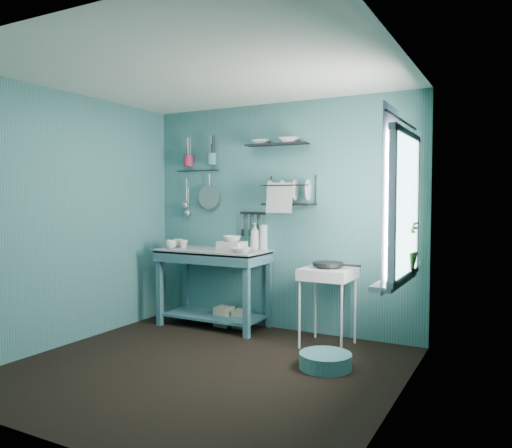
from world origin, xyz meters
The scene contains 36 objects.
floor centered at (0.00, 0.00, 0.00)m, with size 3.20×3.20×0.00m, color black.
ceiling centered at (0.00, 0.00, 2.50)m, with size 3.20×3.20×0.00m, color silver.
wall_back centered at (0.00, 1.50, 1.25)m, with size 3.20×3.20×0.00m, color #336969.
wall_front centered at (0.00, -1.50, 1.25)m, with size 3.20×3.20×0.00m, color #336969.
wall_left centered at (-1.60, 0.00, 1.25)m, with size 3.00×3.00×0.00m, color #336969.
wall_right centered at (1.60, 0.00, 1.25)m, with size 3.00×3.00×0.00m, color #336969.
work_counter centered at (-0.70, 1.24, 0.44)m, with size 1.24×0.62×0.88m, color #305C66.
mug_left centered at (-1.18, 1.08, 0.93)m, with size 0.12×0.12×0.10m, color silver.
mug_mid centered at (-1.08, 1.18, 0.92)m, with size 0.10×0.10×0.09m, color silver.
mug_right centered at (-1.20, 1.24, 0.93)m, with size 0.12×0.12×0.10m, color silver.
wash_tub centered at (-0.45, 1.22, 0.93)m, with size 0.28×0.22×0.10m, color beige.
tub_bowl centered at (-0.45, 1.22, 1.01)m, with size 0.20×0.20×0.06m, color silver.
soap_bottle centered at (-0.28, 1.44, 1.03)m, with size 0.12×0.12×0.30m, color beige.
water_bottle centered at (-0.18, 1.46, 1.02)m, with size 0.09×0.09×0.28m, color silver.
counter_bowl centered at (-0.25, 1.09, 0.90)m, with size 0.22×0.22×0.05m, color silver.
hotplate_stand centered at (0.70, 1.12, 0.39)m, with size 0.48×0.48×0.77m, color silver.
frying_pan centered at (0.70, 1.12, 0.81)m, with size 0.30×0.30×0.04m, color black.
knife_strip centered at (-0.32, 1.47, 1.28)m, with size 0.32×0.02×0.03m, color black.
dish_rack centered at (0.17, 1.37, 1.54)m, with size 0.55×0.24×0.32m, color black.
upper_shelf centered at (0.01, 1.40, 2.04)m, with size 0.70×0.18×0.01m, color black.
shelf_bowl_left centered at (-0.18, 1.40, 2.01)m, with size 0.20×0.20×0.05m, color silver.
shelf_bowl_right centered at (0.16, 1.40, 2.03)m, with size 0.23×0.23×0.06m, color silver.
utensil_cup_magenta centered at (-1.18, 1.42, 1.90)m, with size 0.11×0.11×0.13m, color #A11D42.
utensil_cup_teal centered at (-0.84, 1.42, 1.91)m, with size 0.11×0.11×0.13m, color teal.
colander centered at (-0.90, 1.45, 1.47)m, with size 0.28×0.28×0.03m, color #96979D.
ladle_outer centered at (-1.24, 1.46, 1.54)m, with size 0.01×0.01×0.30m, color #96979D.
ladle_inner centered at (-1.21, 1.46, 1.44)m, with size 0.01×0.01×0.30m, color #96979D.
hook_rail centered at (-1.08, 1.47, 1.78)m, with size 0.01×0.01×0.60m, color black.
window_glass centered at (1.59, 0.45, 1.40)m, with size 1.10×1.10×0.00m, color white.
windowsill centered at (1.50, 0.45, 0.81)m, with size 0.16×0.95×0.04m, color silver.
curtain centered at (1.52, 0.15, 1.45)m, with size 1.35×1.35×0.00m, color silver.
curtain_rod centered at (1.54, 0.45, 2.05)m, with size 0.02×0.02×1.05m, color black.
potted_plant centered at (1.50, 0.68, 1.06)m, with size 0.26×0.26×0.46m, color #2E6629.
storage_tin_large centered at (-0.60, 1.29, 0.11)m, with size 0.18×0.18×0.22m, color gray.
storage_tin_small centered at (-0.40, 1.32, 0.10)m, with size 0.15×0.15×0.20m, color gray.
floor_basin centered at (0.91, 0.49, 0.07)m, with size 0.45×0.45×0.13m, color teal.
Camera 1 is at (2.37, -3.49, 1.46)m, focal length 35.00 mm.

